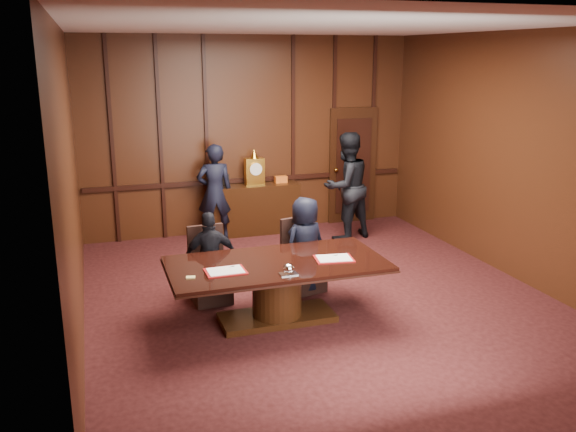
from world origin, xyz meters
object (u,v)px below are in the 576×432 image
object	(u,v)px
sideboard	(255,207)
conference_table	(277,281)
signatory_left	(211,258)
witness_right	(346,186)
witness_left	(215,192)
signatory_right	(305,245)

from	to	relation	value
sideboard	conference_table	distance (m)	3.82
signatory_left	witness_right	xyz separation A→B (m)	(2.83, 2.14, 0.32)
sideboard	signatory_left	world-z (taller)	sideboard
signatory_left	witness_left	distance (m)	2.87
sideboard	conference_table	bearing A→B (deg)	-101.18
signatory_left	signatory_right	bearing A→B (deg)	-178.09
sideboard	witness_left	distance (m)	0.86
sideboard	signatory_right	xyz separation A→B (m)	(-0.09, -2.95, 0.18)
conference_table	signatory_right	world-z (taller)	signatory_right
sideboard	conference_table	size ratio (longest dim) A/B	0.61
conference_table	witness_right	world-z (taller)	witness_right
conference_table	witness_right	distance (m)	3.68
sideboard	signatory_right	distance (m)	2.95
signatory_left	witness_left	size ratio (longest dim) A/B	0.73
signatory_left	signatory_right	xyz separation A→B (m)	(1.30, 0.00, 0.05)
signatory_right	witness_right	size ratio (longest dim) A/B	0.71
signatory_right	signatory_left	bearing A→B (deg)	-19.01
sideboard	witness_left	xyz separation A→B (m)	(-0.76, -0.16, 0.36)
sideboard	witness_right	xyz separation A→B (m)	(1.44, -0.81, 0.46)
signatory_right	sideboard	bearing A→B (deg)	-110.76
conference_table	witness_left	world-z (taller)	witness_left
conference_table	witness_right	size ratio (longest dim) A/B	1.39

